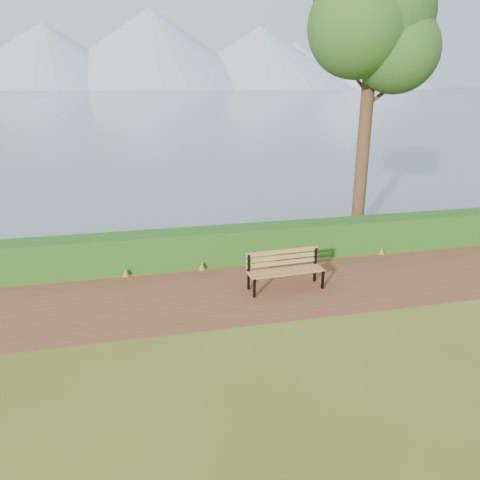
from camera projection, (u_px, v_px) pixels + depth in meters
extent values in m
plane|color=#454E16|center=(258.00, 296.00, 11.58)|extent=(140.00, 140.00, 0.00)
cube|color=brown|center=(255.00, 291.00, 11.86)|extent=(40.00, 3.40, 0.01)
cube|color=#134012|center=(236.00, 244.00, 13.82)|extent=(32.00, 0.85, 1.00)
cube|color=#415468|center=(132.00, 92.00, 251.53)|extent=(700.00, 510.00, 0.00)
cone|color=#8498B1|center=(47.00, 56.00, 355.57)|extent=(160.00, 160.00, 48.00)
cone|color=#8498B1|center=(152.00, 49.00, 379.73)|extent=(190.00, 190.00, 62.00)
cone|color=#8498B1|center=(260.00, 58.00, 396.34)|extent=(170.00, 170.00, 50.00)
cone|color=#8498B1|center=(353.00, 55.00, 423.60)|extent=(150.00, 150.00, 58.00)
cone|color=#8498B1|center=(116.00, 67.00, 400.68)|extent=(120.00, 120.00, 35.00)
cone|color=#8498B1|center=(295.00, 65.00, 429.59)|extent=(130.00, 130.00, 40.00)
cube|color=black|center=(254.00, 288.00, 11.46)|extent=(0.06, 0.07, 0.49)
cube|color=black|center=(249.00, 272.00, 11.83)|extent=(0.06, 0.07, 0.94)
cube|color=black|center=(251.00, 276.00, 11.61)|extent=(0.09, 0.57, 0.05)
cube|color=black|center=(323.00, 280.00, 11.95)|extent=(0.06, 0.07, 0.49)
cube|color=black|center=(315.00, 265.00, 12.32)|extent=(0.06, 0.07, 0.94)
cube|color=black|center=(319.00, 269.00, 12.10)|extent=(0.09, 0.57, 0.05)
cube|color=olive|center=(289.00, 274.00, 11.66)|extent=(1.97, 0.21, 0.04)
cube|color=olive|center=(287.00, 272.00, 11.78)|extent=(1.97, 0.21, 0.04)
cube|color=olive|center=(285.00, 270.00, 11.91)|extent=(1.97, 0.21, 0.04)
cube|color=olive|center=(283.00, 268.00, 12.03)|extent=(1.97, 0.21, 0.04)
cube|color=olive|center=(282.00, 263.00, 12.05)|extent=(1.97, 0.16, 0.11)
cube|color=olive|center=(282.00, 257.00, 12.00)|extent=(1.97, 0.16, 0.11)
cube|color=olive|center=(283.00, 252.00, 11.95)|extent=(1.97, 0.16, 0.11)
cylinder|color=#382717|center=(365.00, 122.00, 15.25)|extent=(0.42, 0.42, 7.65)
sphere|color=#1C4717|center=(374.00, 14.00, 14.23)|extent=(3.61, 3.61, 3.61)
sphere|color=#1C4717|center=(387.00, 39.00, 15.15)|extent=(2.76, 2.76, 2.76)
sphere|color=#1C4717|center=(358.00, 27.00, 13.79)|extent=(2.97, 2.97, 2.97)
sphere|color=#1C4717|center=(397.00, 51.00, 14.11)|extent=(2.55, 2.55, 2.55)
cylinder|color=#382717|center=(381.00, 94.00, 15.08)|extent=(1.12, 0.13, 0.84)
cylinder|color=#382717|center=(355.00, 77.00, 14.81)|extent=(0.86, 0.40, 0.76)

